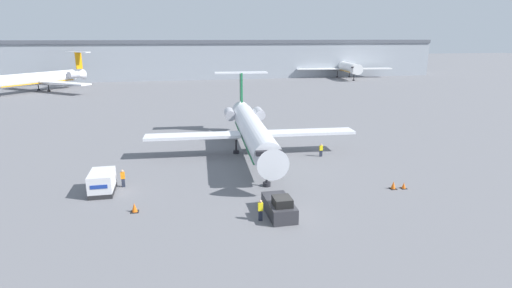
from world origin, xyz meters
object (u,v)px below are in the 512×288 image
object	(u,v)px
traffic_cone_right	(393,185)
worker_near_tug	(260,210)
traffic_cone_left	(134,208)
pushback_tug	(279,207)
luggage_cart	(102,182)
traffic_cone_mid	(404,186)
worker_by_wing	(321,150)
airplane_parked_far_left	(344,67)
airplane_parked_far_right	(40,78)
airplane_main	(252,129)
worker_on_apron	(123,178)

from	to	relation	value
traffic_cone_right	worker_near_tug	bearing A→B (deg)	-163.96
worker_near_tug	traffic_cone_left	distance (m)	10.98
pushback_tug	luggage_cart	distance (m)	17.54
pushback_tug	traffic_cone_mid	world-z (taller)	pushback_tug
worker_by_wing	traffic_cone_left	xyz separation A→B (m)	(-21.72, -12.35, -0.46)
airplane_parked_far_left	airplane_parked_far_right	xyz separation A→B (m)	(-98.27, -18.70, -0.47)
pushback_tug	airplane_parked_far_left	world-z (taller)	airplane_parked_far_left
traffic_cone_right	traffic_cone_mid	xyz separation A→B (m)	(1.08, -0.14, -0.08)
airplane_main	luggage_cart	size ratio (longest dim) A/B	7.79
pushback_tug	worker_on_apron	size ratio (longest dim) A/B	2.51
airplane_main	airplane_parked_far_left	size ratio (longest dim) A/B	0.80
luggage_cart	worker_on_apron	world-z (taller)	luggage_cart
worker_on_apron	traffic_cone_right	bearing A→B (deg)	-13.10
airplane_parked_far_left	airplane_parked_far_right	world-z (taller)	airplane_parked_far_left
pushback_tug	traffic_cone_mid	distance (m)	14.15
worker_on_apron	airplane_parked_far_right	world-z (taller)	airplane_parked_far_right
worker_on_apron	traffic_cone_left	size ratio (longest dim) A/B	2.20
worker_by_wing	airplane_parked_far_left	distance (m)	103.94
traffic_cone_mid	airplane_main	bearing A→B (deg)	130.27
traffic_cone_mid	airplane_parked_far_right	size ratio (longest dim) A/B	0.02
airplane_main	luggage_cart	distance (m)	19.43
airplane_parked_far_right	luggage_cart	bearing A→B (deg)	-70.96
luggage_cart	traffic_cone_mid	distance (m)	29.62
traffic_cone_right	pushback_tug	bearing A→B (deg)	-164.89
worker_near_tug	airplane_parked_far_right	bearing A→B (deg)	114.71
worker_near_tug	traffic_cone_left	bearing A→B (deg)	159.46
airplane_parked_far_left	traffic_cone_right	bearing A→B (deg)	-111.58
pushback_tug	airplane_main	bearing A→B (deg)	85.85
pushback_tug	luggage_cart	bearing A→B (deg)	151.55
worker_near_tug	worker_on_apron	xyz separation A→B (m)	(-11.84, 10.28, 0.00)
pushback_tug	traffic_cone_left	xyz separation A→B (m)	(-12.06, 3.11, -0.34)
worker_near_tug	worker_by_wing	bearing A→B (deg)	54.75
airplane_main	airplane_parked_far_left	xyz separation A→B (m)	(53.20, 91.20, 0.67)
worker_by_wing	airplane_parked_far_right	size ratio (longest dim) A/B	0.05
luggage_cart	worker_by_wing	size ratio (longest dim) A/B	2.24
traffic_cone_right	worker_by_wing	bearing A→B (deg)	104.06
worker_on_apron	pushback_tug	bearing A→B (deg)	-34.99
traffic_cone_left	traffic_cone_right	world-z (taller)	traffic_cone_left
worker_near_tug	worker_on_apron	distance (m)	15.68
pushback_tug	worker_on_apron	xyz separation A→B (m)	(-13.63, 9.54, 0.22)
pushback_tug	luggage_cart	world-z (taller)	luggage_cart
worker_by_wing	pushback_tug	bearing A→B (deg)	-122.00
traffic_cone_left	worker_on_apron	bearing A→B (deg)	103.72
worker_on_apron	traffic_cone_left	bearing A→B (deg)	-76.28
luggage_cart	airplane_parked_far_right	world-z (taller)	airplane_parked_far_right
pushback_tug	airplane_parked_far_left	distance (m)	122.07
worker_near_tug	luggage_cart	bearing A→B (deg)	146.30
luggage_cart	traffic_cone_left	xyz separation A→B (m)	(3.36, -5.24, -0.65)
luggage_cart	traffic_cone_left	size ratio (longest dim) A/B	4.46
worker_near_tug	worker_by_wing	xyz separation A→B (m)	(11.45, 16.20, -0.10)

